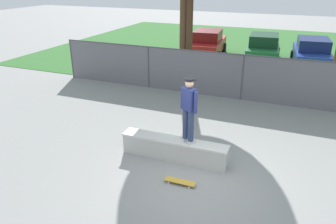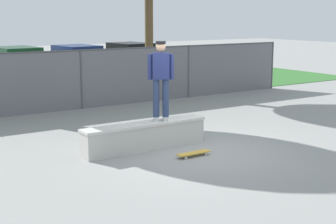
% 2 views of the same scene
% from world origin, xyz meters
% --- Properties ---
extents(ground_plane, '(80.00, 80.00, 0.00)m').
position_xyz_m(ground_plane, '(0.00, 0.00, 0.00)').
color(ground_plane, gray).
extents(grass_strip, '(29.18, 20.00, 0.02)m').
position_xyz_m(grass_strip, '(0.00, 16.63, 0.01)').
color(grass_strip, '#336B2D').
rests_on(grass_strip, ground).
extents(concrete_ledge, '(3.10, 0.51, 0.63)m').
position_xyz_m(concrete_ledge, '(-0.88, 0.78, 0.32)').
color(concrete_ledge, '#B7B5AD').
rests_on(concrete_ledge, ground).
extents(skateboarder, '(0.54, 0.40, 1.84)m').
position_xyz_m(skateboarder, '(-0.46, 0.75, 1.66)').
color(skateboarder, beige).
rests_on(skateboarder, concrete_ledge).
extents(skateboard, '(0.80, 0.21, 0.09)m').
position_xyz_m(skateboard, '(-0.29, -0.32, 0.07)').
color(skateboard, gold).
rests_on(skateboard, ground).
extents(chainlink_fence, '(17.25, 0.07, 1.94)m').
position_xyz_m(chainlink_fence, '(0.00, 6.33, 1.05)').
color(chainlink_fence, '#4C4C51').
rests_on(chainlink_fence, ground).
extents(car_red, '(2.29, 4.34, 1.66)m').
position_xyz_m(car_red, '(-3.50, 13.51, 0.84)').
color(car_red, '#B21E1E').
rests_on(car_red, ground).
extents(car_green, '(2.29, 4.34, 1.66)m').
position_xyz_m(car_green, '(-0.02, 13.35, 0.84)').
color(car_green, '#1E6638').
rests_on(car_green, ground).
extents(car_blue, '(2.29, 4.34, 1.66)m').
position_xyz_m(car_blue, '(2.68, 13.06, 0.84)').
color(car_blue, '#233D9E').
rests_on(car_blue, ground).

